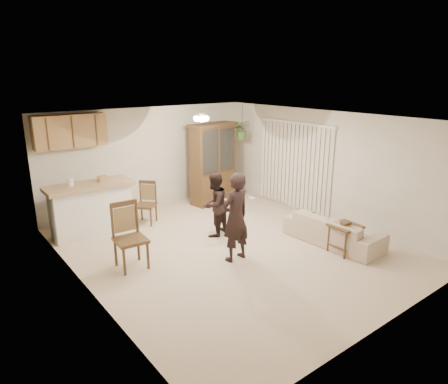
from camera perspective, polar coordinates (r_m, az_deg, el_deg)
floor at (r=7.89m, az=0.80°, el=-7.90°), size 6.50×6.50×0.00m
ceiling at (r=7.23m, az=0.88°, el=10.46°), size 5.50×6.50×0.02m
wall_back at (r=10.14m, az=-10.65°, el=4.79°), size 5.50×0.02×2.50m
wall_front at (r=5.44m, az=22.70°, el=-6.53°), size 5.50×0.02×2.50m
wall_left at (r=6.22m, az=-19.49°, el=-3.33°), size 0.02×6.50×2.50m
wall_right at (r=9.37m, az=14.18°, el=3.61°), size 0.02×6.50×2.50m
breakfast_bar at (r=8.84m, az=-18.40°, el=-2.56°), size 1.60×0.55×1.00m
bar_top at (r=8.69m, az=-18.73°, el=0.87°), size 1.75×0.70×0.08m
upper_cabinets at (r=9.15m, az=-21.14°, el=8.12°), size 1.50×0.34×0.70m
vertical_blinds at (r=9.94m, az=9.94°, el=3.70°), size 0.06×2.30×2.10m
ceiling_fixture at (r=8.32m, az=-3.24°, el=10.54°), size 0.36×0.36×0.20m
hanging_plant at (r=10.60m, az=2.59°, el=8.84°), size 0.43×0.37×0.48m
plant_cord at (r=10.56m, az=2.61°, el=10.59°), size 0.01×0.01×0.65m
sofa at (r=8.23m, az=15.37°, el=-4.72°), size 0.82×1.91×0.73m
adult at (r=7.08m, az=1.66°, el=-2.99°), size 0.69×0.49×1.80m
child at (r=8.24m, az=-1.37°, el=-1.79°), size 0.80×0.71×1.35m
china_hutch at (r=10.34m, az=-1.58°, el=4.00°), size 1.37×0.67×2.07m
side_table at (r=7.90m, az=16.81°, el=-6.35°), size 0.55×0.55×0.62m
chair_bar at (r=7.18m, az=-13.10°, el=-8.08°), size 0.55×0.55×1.16m
chair_hutch_left at (r=9.19m, az=-11.07°, el=-2.80°), size 0.60×0.60×0.96m
chair_hutch_right at (r=11.15m, az=-0.31°, el=0.88°), size 0.57×0.57×0.91m
controller_adult at (r=6.71m, az=3.96°, el=-0.95°), size 0.06×0.14×0.04m
controller_child at (r=8.03m, az=0.51°, el=-1.13°), size 0.08×0.12×0.04m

